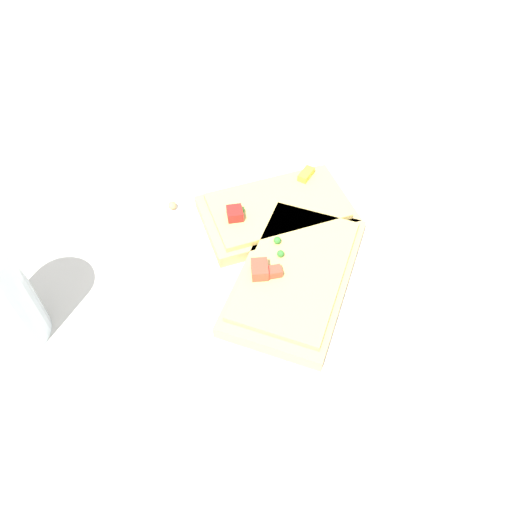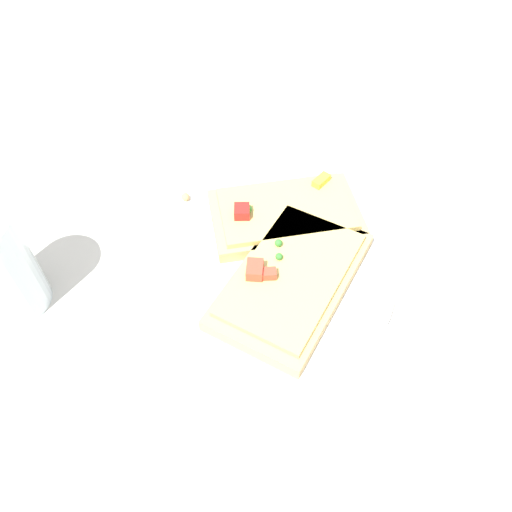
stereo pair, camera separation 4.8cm
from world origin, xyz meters
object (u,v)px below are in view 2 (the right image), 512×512
pizza_slice_corner (284,213)px  napkin (503,407)px  plate (256,266)px  pizza_slice_main (291,278)px  knife (236,209)px  fork (213,271)px

pizza_slice_corner → napkin: 0.26m
plate → pizza_slice_main: pizza_slice_main is taller
knife → pizza_slice_corner: pizza_slice_corner is taller
fork → pizza_slice_corner: 0.10m
knife → pizza_slice_main: size_ratio=1.26×
pizza_slice_main → napkin: pizza_slice_main is taller
pizza_slice_corner → fork: bearing=34.3°
plate → pizza_slice_main: size_ratio=1.61×
plate → knife: knife is taller
fork → pizza_slice_main: pizza_slice_main is taller
knife → napkin: knife is taller
plate → knife: bearing=135.4°
pizza_slice_main → fork: bearing=108.6°
pizza_slice_main → napkin: (0.20, -0.02, -0.02)m
pizza_slice_main → pizza_slice_corner: 0.08m
plate → knife: 0.07m
pizza_slice_main → napkin: 0.21m
napkin → pizza_slice_main: bearing=173.7°
plate → napkin: plate is taller
knife → pizza_slice_corner: size_ratio=1.22×
plate → knife: size_ratio=1.28×
knife → napkin: (0.30, -0.08, -0.01)m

